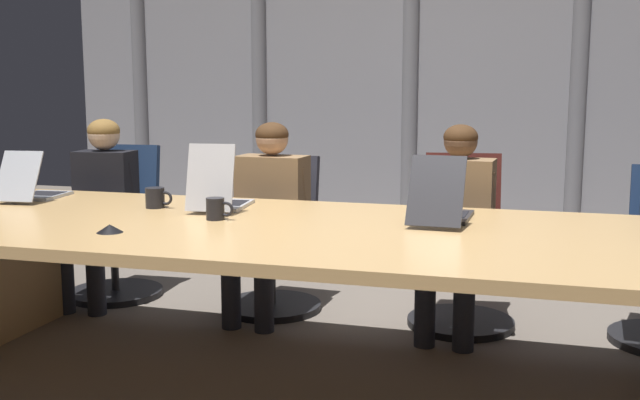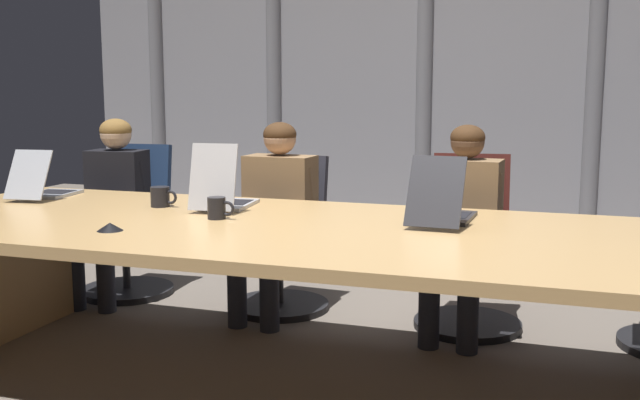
# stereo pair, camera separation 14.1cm
# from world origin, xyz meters

# --- Properties ---
(ground_plane) EXTENTS (11.32, 11.32, 0.00)m
(ground_plane) POSITION_xyz_m (0.00, 0.00, 0.00)
(ground_plane) COLOR #6B6056
(conference_table) EXTENTS (4.01, 1.43, 0.74)m
(conference_table) POSITION_xyz_m (0.00, 0.00, 0.60)
(conference_table) COLOR tan
(conference_table) RESTS_ON ground_plane
(curtain_backdrop) EXTENTS (5.66, 0.17, 3.03)m
(curtain_backdrop) POSITION_xyz_m (0.00, 2.66, 1.52)
(curtain_backdrop) COLOR #9999A0
(curtain_backdrop) RESTS_ON ground_plane
(laptop_left_end) EXTENTS (0.27, 0.46, 0.27)m
(laptop_left_end) POSITION_xyz_m (-1.67, 0.36, 0.79)
(laptop_left_end) COLOR #A8ADB7
(laptop_left_end) RESTS_ON conference_table
(laptop_left_mid) EXTENTS (0.27, 0.46, 0.33)m
(laptop_left_mid) POSITION_xyz_m (-0.57, 0.33, 0.80)
(laptop_left_mid) COLOR #BCBCC1
(laptop_left_mid) RESTS_ON conference_table
(laptop_center) EXTENTS (0.26, 0.51, 0.31)m
(laptop_center) POSITION_xyz_m (0.53, 0.29, 0.80)
(laptop_center) COLOR #2D2D33
(laptop_center) RESTS_ON conference_table
(office_chair_left_end) EXTENTS (0.60, 0.60, 0.97)m
(office_chair_left_end) POSITION_xyz_m (-1.65, 1.13, 0.36)
(office_chair_left_end) COLOR navy
(office_chair_left_end) RESTS_ON ground_plane
(office_chair_left_mid) EXTENTS (0.60, 0.60, 0.92)m
(office_chair_left_mid) POSITION_xyz_m (-0.57, 1.12, 0.35)
(office_chair_left_mid) COLOR #2D2D38
(office_chair_left_mid) RESTS_ON ground_plane
(office_chair_center) EXTENTS (0.60, 0.61, 0.96)m
(office_chair_center) POSITION_xyz_m (0.55, 1.13, 0.36)
(office_chair_center) COLOR #511E19
(office_chair_center) RESTS_ON ground_plane
(person_left_end) EXTENTS (0.40, 0.57, 1.14)m
(person_left_end) POSITION_xyz_m (-1.66, 0.96, 0.65)
(person_left_end) COLOR black
(person_left_end) RESTS_ON ground_plane
(person_left_mid) EXTENTS (0.43, 0.56, 1.14)m
(person_left_mid) POSITION_xyz_m (-0.56, 0.97, 0.65)
(person_left_mid) COLOR olive
(person_left_mid) RESTS_ON ground_plane
(person_center) EXTENTS (0.41, 0.56, 1.14)m
(person_center) POSITION_xyz_m (0.53, 0.96, 0.64)
(person_center) COLOR olive
(person_center) RESTS_ON ground_plane
(coffee_mug_near) EXTENTS (0.13, 0.08, 0.10)m
(coffee_mug_near) POSITION_xyz_m (-0.47, 0.04, 0.79)
(coffee_mug_near) COLOR black
(coffee_mug_near) RESTS_ON conference_table
(coffee_mug_far) EXTENTS (0.14, 0.10, 0.10)m
(coffee_mug_far) POSITION_xyz_m (-0.90, 0.27, 0.79)
(coffee_mug_far) COLOR black
(coffee_mug_far) RESTS_ON conference_table
(conference_mic_middle) EXTENTS (0.11, 0.11, 0.03)m
(conference_mic_middle) POSITION_xyz_m (-0.77, -0.36, 0.75)
(conference_mic_middle) COLOR black
(conference_mic_middle) RESTS_ON conference_table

